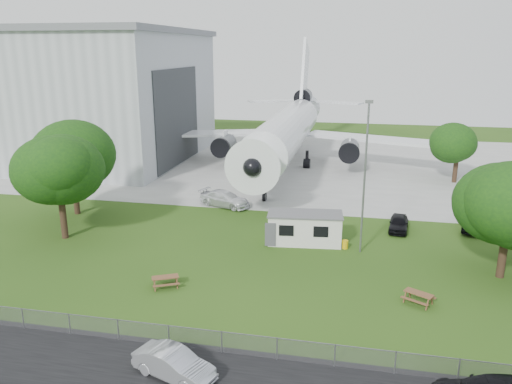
% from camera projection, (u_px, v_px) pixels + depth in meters
% --- Properties ---
extents(ground, '(160.00, 160.00, 0.00)m').
position_uv_depth(ground, '(244.00, 276.00, 36.01)').
color(ground, '#395D1A').
extents(concrete_apron, '(120.00, 46.00, 0.03)m').
position_uv_depth(concrete_apron, '(303.00, 163.00, 71.76)').
color(concrete_apron, '#B7B7B2').
rests_on(concrete_apron, ground).
extents(hangar, '(43.00, 31.00, 18.55)m').
position_uv_depth(hangar, '(51.00, 93.00, 74.70)').
color(hangar, '#B2B7BC').
rests_on(hangar, ground).
extents(airliner, '(46.36, 47.73, 17.69)m').
position_uv_depth(airliner, '(288.00, 128.00, 68.68)').
color(airliner, white).
rests_on(airliner, ground).
extents(site_cabin, '(6.87, 3.32, 2.62)m').
position_uv_depth(site_cabin, '(305.00, 228.00, 41.79)').
color(site_cabin, silver).
rests_on(site_cabin, ground).
extents(picnic_west, '(2.28, 2.15, 0.76)m').
position_uv_depth(picnic_west, '(166.00, 287.00, 34.33)').
color(picnic_west, brown).
rests_on(picnic_west, ground).
extents(picnic_east, '(2.31, 2.19, 0.76)m').
position_uv_depth(picnic_east, '(418.00, 303.00, 32.08)').
color(picnic_east, brown).
rests_on(picnic_east, ground).
extents(fence, '(58.00, 0.04, 1.30)m').
position_uv_depth(fence, '(204.00, 350.00, 27.07)').
color(fence, gray).
rests_on(fence, ground).
extents(lamp_mast, '(0.16, 0.16, 12.00)m').
position_uv_depth(lamp_mast, '(364.00, 180.00, 38.58)').
color(lamp_mast, slate).
rests_on(lamp_mast, ground).
extents(tree_west_big, '(8.30, 8.30, 10.15)m').
position_uv_depth(tree_west_big, '(71.00, 154.00, 47.96)').
color(tree_west_big, '#382619').
rests_on(tree_west_big, ground).
extents(tree_west_small, '(7.51, 7.51, 9.93)m').
position_uv_depth(tree_west_small, '(58.00, 169.00, 41.54)').
color(tree_west_small, '#382619').
rests_on(tree_west_small, ground).
extents(tree_east_front, '(7.53, 7.53, 9.36)m').
position_uv_depth(tree_east_front, '(510.00, 203.00, 34.29)').
color(tree_east_front, '#382619').
rests_on(tree_east_front, ground).
extents(tree_far_apron, '(5.78, 5.78, 7.67)m').
position_uv_depth(tree_far_apron, '(458.00, 144.00, 59.90)').
color(tree_far_apron, '#382619').
rests_on(tree_far_apron, ground).
extents(car_centre_sedan, '(4.63, 2.88, 1.44)m').
position_uv_depth(car_centre_sedan, '(174.00, 364.00, 24.70)').
color(car_centre_sedan, silver).
rests_on(car_centre_sedan, ground).
extents(car_ne_hatch, '(2.06, 4.17, 1.37)m').
position_uv_depth(car_ne_hatch, '(399.00, 223.00, 44.79)').
color(car_ne_hatch, black).
rests_on(car_ne_hatch, ground).
extents(car_ne_sedan, '(2.77, 4.96, 1.55)m').
position_uv_depth(car_ne_sedan, '(473.00, 222.00, 44.98)').
color(car_ne_sedan, black).
rests_on(car_ne_sedan, ground).
extents(car_apron_van, '(5.89, 3.81, 1.59)m').
position_uv_depth(car_apron_van, '(225.00, 199.00, 51.67)').
color(car_apron_van, white).
rests_on(car_apron_van, ground).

